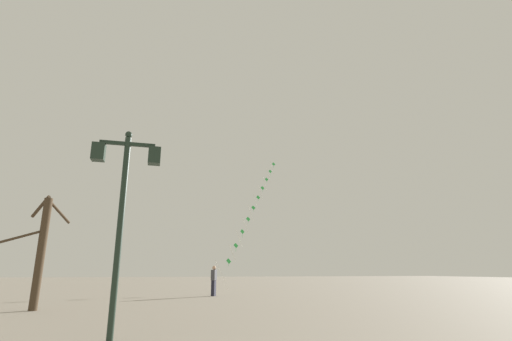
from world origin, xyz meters
TOP-DOWN VIEW (x-y plane):
  - ground_plane at (0.00, 20.00)m, footprint 160.00×160.00m
  - twin_lantern_lamp_post at (-1.80, 6.77)m, footprint 1.52×0.28m
  - kite_train at (6.68, 28.32)m, footprint 7.88×12.06m
  - kite_flyer at (2.42, 20.83)m, footprint 0.45×0.61m
  - bare_tree at (-5.25, 14.17)m, footprint 2.02×1.66m

SIDE VIEW (x-z plane):
  - ground_plane at x=0.00m, z-range 0.00..0.00m
  - kite_flyer at x=2.42m, z-range 0.05..1.76m
  - bare_tree at x=-5.25m, z-range 0.10..4.41m
  - twin_lantern_lamp_post at x=-1.80m, z-range 0.90..5.49m
  - kite_train at x=6.68m, z-range 0.25..12.69m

